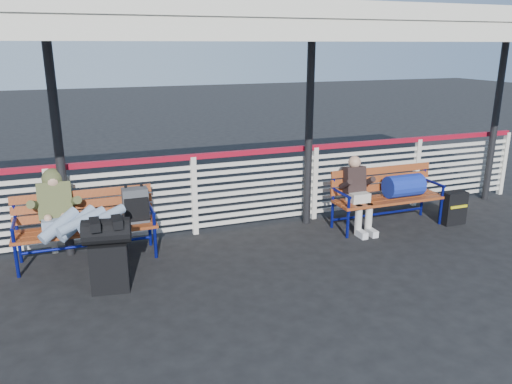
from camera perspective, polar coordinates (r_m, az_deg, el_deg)
name	(u,v)px	position (r m, az deg, el deg)	size (l,w,h in m)	color
ground	(234,288)	(6.02, -2.50, -10.94)	(60.00, 60.00, 0.00)	black
fence	(194,192)	(7.48, -7.09, -0.02)	(12.08, 0.08, 1.24)	silver
canopy	(208,21)	(6.18, -5.51, 18.92)	(12.60, 3.60, 3.16)	silver
luggage_stack	(108,252)	(6.02, -16.52, -6.60)	(0.57, 0.38, 0.89)	black
bench_left	(102,215)	(6.94, -17.19, -2.51)	(1.80, 0.56, 0.94)	#A0491F
bench_right	(395,188)	(8.14, 15.63, 0.40)	(1.80, 0.56, 0.92)	#A0491F
traveler_man	(73,217)	(6.57, -20.17, -2.69)	(0.93, 1.64, 0.77)	#91A2C3
companion_person	(358,193)	(7.76, 11.57, -0.12)	(0.32, 0.66, 1.15)	beige
suitcase_side	(453,208)	(8.58, 21.63, -1.69)	(0.38, 0.23, 0.53)	black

